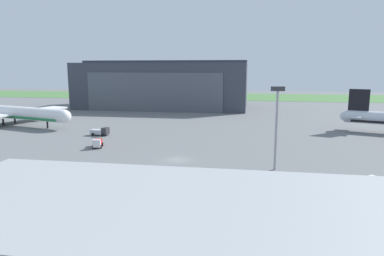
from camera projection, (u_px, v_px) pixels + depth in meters
name	position (u px, v px, depth m)	size (l,w,h in m)	color
ground_plane	(177.00, 160.00, 69.59)	(440.00, 440.00, 0.00)	slate
grass_field_strip	(228.00, 97.00, 223.64)	(440.00, 56.00, 0.08)	#49783E
maintenance_hangar	(164.00, 85.00, 162.01)	(76.09, 36.78, 21.55)	#383D47
airliner_far_right	(12.00, 113.00, 111.76)	(46.82, 42.41, 13.00)	white
stair_truck	(383.00, 185.00, 50.93)	(4.34, 4.39, 2.24)	silver
fuel_bowser	(98.00, 143.00, 80.32)	(2.99, 4.57, 2.12)	silver
pushback_tractor	(101.00, 132.00, 94.62)	(5.13, 2.93, 2.22)	#2D2D33
terminal_block_west	(237.00, 255.00, 26.45)	(51.60, 18.38, 9.60)	slate
apron_light_mast	(277.00, 120.00, 61.22)	(2.40, 0.50, 14.98)	#99999E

